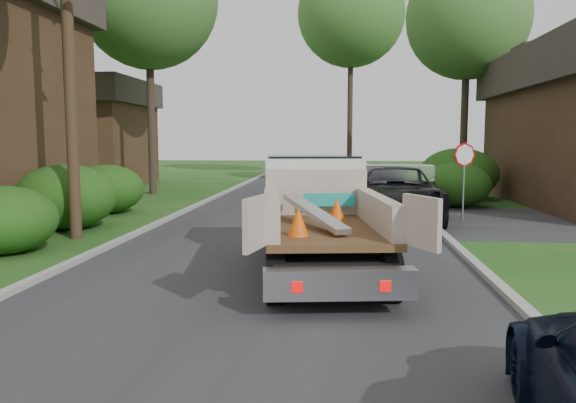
# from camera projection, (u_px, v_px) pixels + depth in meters

# --- Properties ---
(ground) EXTENTS (120.00, 120.00, 0.00)m
(ground) POSITION_uv_depth(u_px,v_px,m) (256.00, 297.00, 9.20)
(ground) COLOR #174C15
(ground) RESTS_ON ground
(road) EXTENTS (8.00, 90.00, 0.02)m
(road) POSITION_uv_depth(u_px,v_px,m) (300.00, 215.00, 19.10)
(road) COLOR #28282B
(road) RESTS_ON ground
(curb_left) EXTENTS (0.20, 90.00, 0.12)m
(curb_left) POSITION_uv_depth(u_px,v_px,m) (182.00, 212.00, 19.47)
(curb_left) COLOR #9E9E99
(curb_left) RESTS_ON ground
(curb_right) EXTENTS (0.20, 90.00, 0.12)m
(curb_right) POSITION_uv_depth(u_px,v_px,m) (422.00, 215.00, 18.72)
(curb_right) COLOR #9E9E99
(curb_right) RESTS_ON ground
(stop_sign) EXTENTS (0.71, 0.32, 2.48)m
(stop_sign) POSITION_uv_depth(u_px,v_px,m) (464.00, 165.00, 17.44)
(stop_sign) COLOR slate
(stop_sign) RESTS_ON ground
(utility_pole) EXTENTS (2.42, 1.25, 10.00)m
(utility_pole) POSITION_uv_depth(u_px,v_px,m) (68.00, 35.00, 14.07)
(utility_pole) COLOR #382619
(utility_pole) RESTS_ON ground
(house_left_far) EXTENTS (7.56, 7.56, 6.00)m
(house_left_far) POSITION_uv_depth(u_px,v_px,m) (78.00, 131.00, 31.88)
(house_left_far) COLOR #3D2919
(house_left_far) RESTS_ON ground
(hedge_left_a) EXTENTS (2.34, 2.34, 1.53)m
(hedge_left_a) POSITION_uv_depth(u_px,v_px,m) (4.00, 220.00, 12.66)
(hedge_left_a) COLOR #154510
(hedge_left_a) RESTS_ON ground
(hedge_left_b) EXTENTS (2.86, 2.86, 1.87)m
(hedge_left_b) POSITION_uv_depth(u_px,v_px,m) (66.00, 197.00, 16.13)
(hedge_left_b) COLOR #154510
(hedge_left_b) RESTS_ON ground
(hedge_left_c) EXTENTS (2.60, 2.60, 1.70)m
(hedge_left_c) POSITION_uv_depth(u_px,v_px,m) (106.00, 189.00, 19.63)
(hedge_left_c) COLOR #154510
(hedge_left_c) RESTS_ON ground
(hedge_right_a) EXTENTS (2.60, 2.60, 1.70)m
(hedge_right_a) POSITION_uv_depth(u_px,v_px,m) (456.00, 185.00, 21.45)
(hedge_right_a) COLOR #154510
(hedge_right_a) RESTS_ON ground
(hedge_right_b) EXTENTS (3.38, 3.38, 2.21)m
(hedge_right_b) POSITION_uv_depth(u_px,v_px,m) (459.00, 173.00, 24.33)
(hedge_right_b) COLOR #154510
(hedge_right_b) RESTS_ON ground
(tree_right_far) EXTENTS (6.00, 6.00, 11.50)m
(tree_right_far) POSITION_uv_depth(u_px,v_px,m) (468.00, 18.00, 27.38)
(tree_right_far) COLOR #2D2119
(tree_right_far) RESTS_ON ground
(tree_center_far) EXTENTS (7.20, 7.20, 14.60)m
(tree_center_far) POSITION_uv_depth(u_px,v_px,m) (351.00, 13.00, 37.51)
(tree_center_far) COLOR #2D2119
(tree_center_far) RESTS_ON ground
(flatbed_truck) EXTENTS (3.18, 6.11, 2.22)m
(flatbed_truck) POSITION_uv_depth(u_px,v_px,m) (317.00, 206.00, 11.53)
(flatbed_truck) COLOR black
(flatbed_truck) RESTS_ON ground
(black_pickup) EXTENTS (3.32, 6.37, 1.71)m
(black_pickup) POSITION_uv_depth(u_px,v_px,m) (396.00, 194.00, 17.86)
(black_pickup) COLOR black
(black_pickup) RESTS_ON ground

